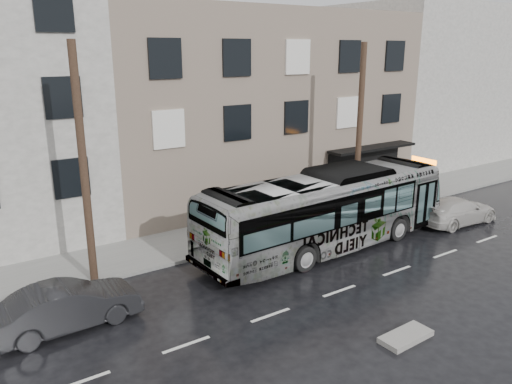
# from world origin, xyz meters

# --- Properties ---
(ground) EXTENTS (120.00, 120.00, 0.00)m
(ground) POSITION_xyz_m (0.00, 0.00, 0.00)
(ground) COLOR black
(ground) RESTS_ON ground
(sidewalk) EXTENTS (90.00, 3.60, 0.15)m
(sidewalk) POSITION_xyz_m (0.00, 4.90, 0.07)
(sidewalk) COLOR gray
(sidewalk) RESTS_ON ground
(building_taupe) EXTENTS (20.00, 12.00, 11.00)m
(building_taupe) POSITION_xyz_m (5.00, 12.70, 5.50)
(building_taupe) COLOR #7A6E5E
(building_taupe) RESTS_ON ground
(building_filler) EXTENTS (18.00, 12.00, 12.00)m
(building_filler) POSITION_xyz_m (24.00, 12.70, 6.00)
(building_filler) COLOR beige
(building_filler) RESTS_ON ground
(utility_pole_front) EXTENTS (0.30, 0.30, 9.00)m
(utility_pole_front) POSITION_xyz_m (6.50, 3.30, 4.65)
(utility_pole_front) COLOR #442F22
(utility_pole_front) RESTS_ON sidewalk
(utility_pole_rear) EXTENTS (0.30, 0.30, 9.00)m
(utility_pole_rear) POSITION_xyz_m (-7.50, 3.30, 4.65)
(utility_pole_rear) COLOR #442F22
(utility_pole_rear) RESTS_ON sidewalk
(sign_post) EXTENTS (0.06, 0.06, 2.40)m
(sign_post) POSITION_xyz_m (7.60, 3.30, 1.35)
(sign_post) COLOR slate
(sign_post) RESTS_ON sidewalk
(bus) EXTENTS (12.98, 3.52, 3.58)m
(bus) POSITION_xyz_m (2.43, 1.03, 1.79)
(bus) COLOR #B2B2B2
(bus) RESTS_ON ground
(white_sedan) EXTENTS (4.86, 2.20, 1.38)m
(white_sedan) POSITION_xyz_m (10.37, -0.24, 0.69)
(white_sedan) COLOR #B9B5B0
(white_sedan) RESTS_ON ground
(dark_sedan) EXTENTS (4.68, 1.78, 1.52)m
(dark_sedan) POSITION_xyz_m (-9.13, 0.57, 0.76)
(dark_sedan) COLOR black
(dark_sedan) RESTS_ON ground
(slush_pile) EXTENTS (1.82, 0.85, 0.18)m
(slush_pile) POSITION_xyz_m (-0.51, -6.07, 0.09)
(slush_pile) COLOR gray
(slush_pile) RESTS_ON ground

